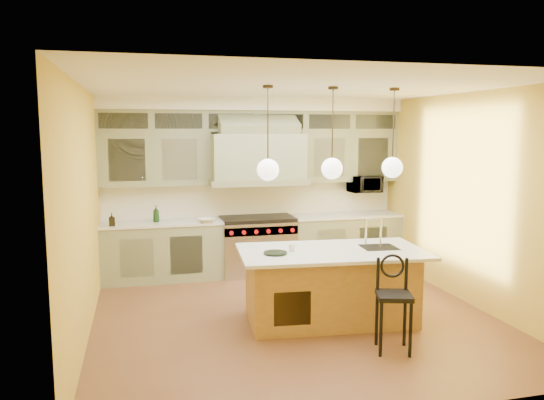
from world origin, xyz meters
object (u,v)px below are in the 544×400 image
object	(u,v)px
range	(257,245)
counter_stool	(394,298)
kitchen_island	(331,284)
microwave	(365,184)

from	to	relation	value
range	counter_stool	bearing A→B (deg)	-77.57
kitchen_island	counter_stool	bearing A→B (deg)	-66.21
counter_stool	range	bearing A→B (deg)	119.45
counter_stool	microwave	xyz separation A→B (m)	(1.20, 3.51, 0.86)
kitchen_island	microwave	xyz separation A→B (m)	(1.54, 2.50, 0.98)
range	counter_stool	world-z (taller)	counter_stool
range	kitchen_island	size ratio (longest dim) A/B	0.51
microwave	kitchen_island	bearing A→B (deg)	-121.69
kitchen_island	microwave	bearing A→B (deg)	63.18
kitchen_island	counter_stool	distance (m)	1.07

